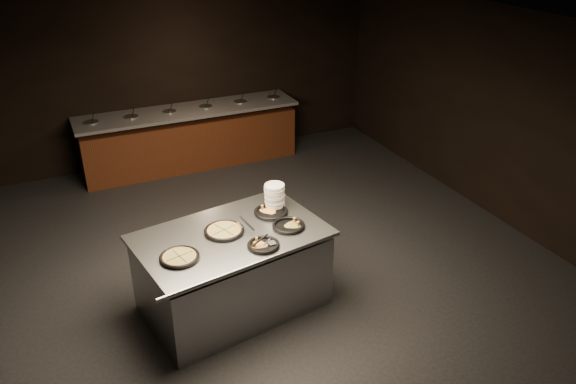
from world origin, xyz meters
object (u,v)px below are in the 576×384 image
at_px(pan_veggie_whole, 179,257).
at_px(pan_cheese_whole, 224,231).
at_px(serving_counter, 233,272).
at_px(plate_stack, 275,196).

bearing_deg(pan_veggie_whole, pan_cheese_whole, 27.67).
relative_size(serving_counter, pan_cheese_whole, 4.99).
xyz_separation_m(pan_veggie_whole, pan_cheese_whole, (0.56, 0.29, 0.00)).
bearing_deg(pan_cheese_whole, plate_stack, 22.92).
bearing_deg(plate_stack, pan_cheese_whole, -157.08).
distance_m(pan_veggie_whole, pan_cheese_whole, 0.63).
bearing_deg(serving_counter, plate_stack, 19.23).
bearing_deg(plate_stack, serving_counter, -151.29).
height_order(plate_stack, pan_veggie_whole, plate_stack).
bearing_deg(serving_counter, pan_cheese_whole, 120.92).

